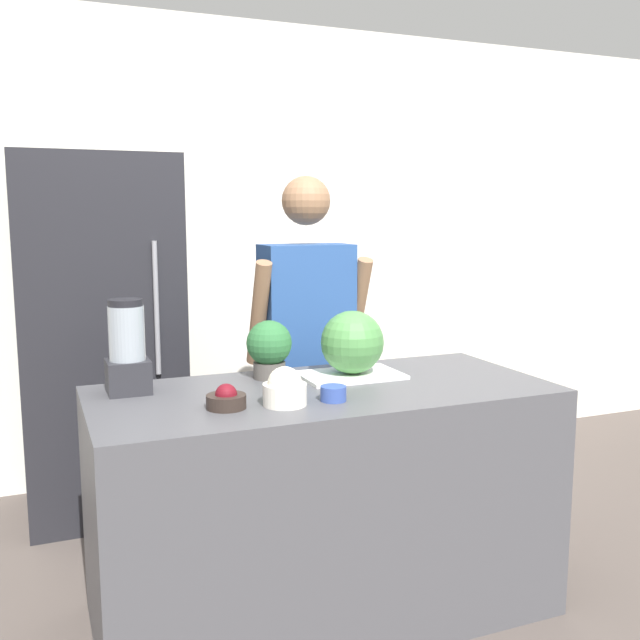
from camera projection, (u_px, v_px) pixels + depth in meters
The scene contains 11 objects.
wall_back at pixel (211, 251), 4.13m from camera, with size 8.00×0.06×2.60m.
counter_island at pixel (324, 502), 2.69m from camera, with size 1.69×0.76×0.88m.
refrigerator at pixel (100, 337), 3.59m from camera, with size 0.76×0.69×1.80m.
person at pixel (307, 356), 3.28m from camera, with size 0.55×0.27×1.68m.
cutting_board at pixel (350, 375), 2.81m from camera, with size 0.39×0.26×0.01m.
watermelon at pixel (352, 342), 2.79m from camera, with size 0.25×0.25×0.25m.
bowl_cherries at pixel (226, 399), 2.36m from camera, with size 0.13×0.13×0.08m.
bowl_cream at pixel (285, 389), 2.39m from camera, with size 0.15×0.15×0.13m.
bowl_small_blue at pixel (333, 393), 2.45m from camera, with size 0.09×0.09×0.05m.
blender at pixel (127, 350), 2.54m from camera, with size 0.15×0.15×0.34m.
potted_plant at pixel (269, 347), 2.77m from camera, with size 0.18×0.18×0.23m.
Camera 1 is at (-0.98, -1.98, 1.52)m, focal length 40.00 mm.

